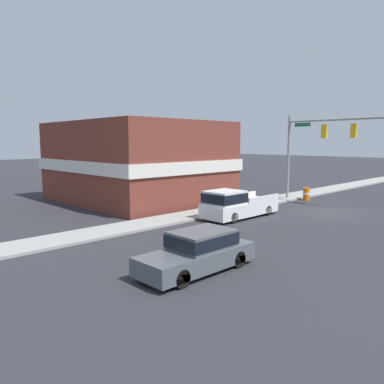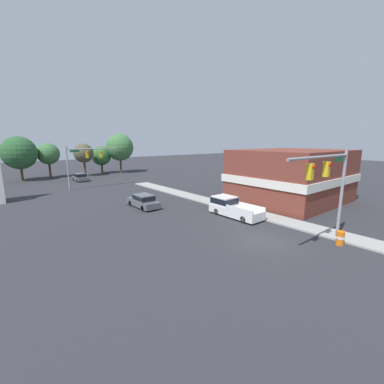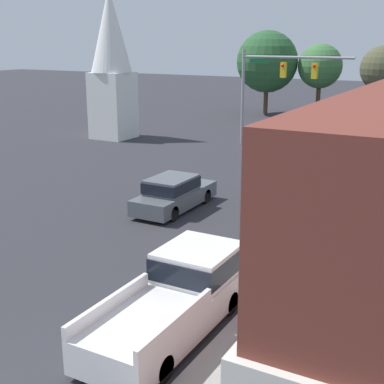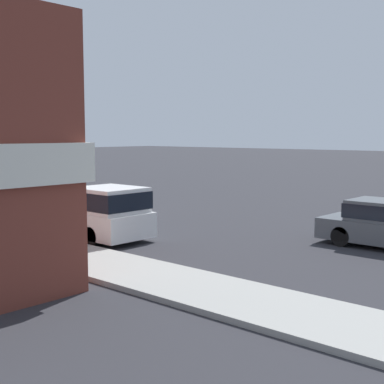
{
  "view_description": "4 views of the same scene",
  "coord_description": "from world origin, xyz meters",
  "views": [
    {
      "loc": [
        -11.82,
        24.63,
        4.87
      ],
      "look_at": [
        0.71,
        12.5,
        2.55
      ],
      "focal_mm": 35.0,
      "sensor_mm": 36.0,
      "label": 1
    },
    {
      "loc": [
        -15.93,
        -10.98,
        7.63
      ],
      "look_at": [
        1.47,
        10.35,
        2.07
      ],
      "focal_mm": 24.0,
      "sensor_mm": 36.0,
      "label": 2
    },
    {
      "loc": [
        9.82,
        -4.98,
        7.42
      ],
      "look_at": [
        0.21,
        12.39,
        1.76
      ],
      "focal_mm": 50.0,
      "sensor_mm": 36.0,
      "label": 3
    },
    {
      "loc": [
        14.9,
        21.45,
        3.7
      ],
      "look_at": [
        1.43,
        9.34,
        1.73
      ],
      "focal_mm": 50.0,
      "sensor_mm": 36.0,
      "label": 4
    }
  ],
  "objects": [
    {
      "name": "car_distant",
      "position": [
        -1.84,
        40.04,
        0.78
      ],
      "size": [
        1.88,
        4.28,
        1.51
      ],
      "color": "black",
      "rests_on": "ground"
    },
    {
      "name": "pickup_truck_parked",
      "position": [
        3.28,
        6.17,
        0.92
      ],
      "size": [
        2.03,
        5.74,
        1.88
      ],
      "color": "black",
      "rests_on": "ground"
    },
    {
      "name": "backdrop_tree_left_mid",
      "position": [
        -5.31,
        48.57,
        4.92
      ],
      "size": [
        4.35,
        4.35,
        7.13
      ],
      "color": "#4C3823",
      "rests_on": "ground"
    },
    {
      "name": "car_lead",
      "position": [
        -2.12,
        14.88,
        0.8
      ],
      "size": [
        1.81,
        4.86,
        1.54
      ],
      "color": "black",
      "rests_on": "ground"
    },
    {
      "name": "far_signal_assembly",
      "position": [
        -3.49,
        31.2,
        4.94
      ],
      "size": [
        7.93,
        0.49,
        6.79
      ],
      "color": "gray",
      "rests_on": "ground"
    },
    {
      "name": "backdrop_tree_center",
      "position": [
        1.03,
        46.45,
        4.93
      ],
      "size": [
        4.06,
        4.06,
        6.99
      ],
      "color": "#4C3823",
      "rests_on": "ground"
    },
    {
      "name": "church_steeple",
      "position": [
        -15.73,
        28.54,
        5.88
      ],
      "size": [
        3.11,
        3.11,
        11.24
      ],
      "color": "white",
      "rests_on": "ground"
    },
    {
      "name": "backdrop_tree_left_far",
      "position": [
        -10.38,
        47.22,
        5.31
      ],
      "size": [
        6.17,
        6.17,
        8.41
      ],
      "color": "#4C3823",
      "rests_on": "ground"
    }
  ]
}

